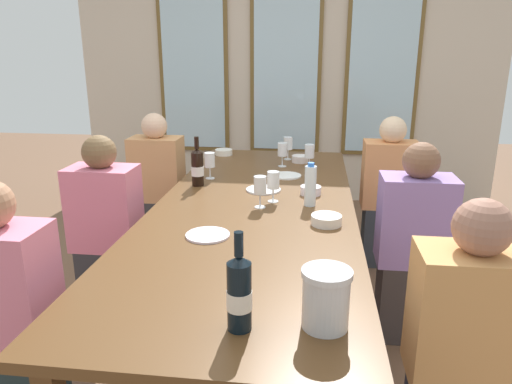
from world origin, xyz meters
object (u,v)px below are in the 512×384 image
Objects in this scene: white_plate_2 at (286,176)px; water_bottle at (310,185)px; wine_glass_5 at (273,182)px; seated_person_1 at (412,249)px; white_plate_0 at (208,235)px; wine_glass_2 at (260,186)px; wine_glass_0 at (310,152)px; metal_pitcher at (326,298)px; tasting_bowl_3 at (326,220)px; wine_glass_4 at (210,161)px; seated_person_3 at (387,196)px; dining_table at (254,215)px; white_plate_1 at (263,190)px; wine_glass_1 at (288,144)px; seated_person_0 at (107,235)px; wine_bottle_1 at (239,293)px; tasting_bowl_2 at (311,190)px; seated_person_5 at (463,358)px; seated_person_2 at (158,190)px; wine_glass_3 at (282,151)px; wine_bottle_0 at (197,167)px; tasting_bowl_0 at (300,159)px; tasting_bowl_1 at (224,152)px.

water_bottle reaches higher than white_plate_2.
wine_glass_5 is 0.16× the size of seated_person_1.
white_plate_2 is at bearing 75.33° from white_plate_0.
water_bottle is 1.38× the size of wine_glass_5.
wine_glass_0 is at bearing 74.81° from wine_glass_2.
metal_pitcher is 1.09× the size of wine_glass_2.
white_plate_0 is 1.36× the size of tasting_bowl_3.
wine_glass_4 is 0.16× the size of seated_person_3.
dining_table is 0.29m from white_plate_1.
metal_pitcher is 1.09× the size of wine_glass_4.
seated_person_0 reaches higher than wine_glass_1.
wine_bottle_1 is at bearing -74.66° from wine_glass_4.
tasting_bowl_2 is 1.34m from seated_person_5.
wine_glass_5 is (-0.21, 0.04, 0.00)m from water_bottle.
wine_glass_0 is at bearing -2.32° from seated_person_2.
wine_glass_3 is at bearing -96.35° from wine_glass_1.
white_plate_0 is at bearing -104.67° from white_plate_2.
wine_bottle_0 is 0.28× the size of seated_person_1.
tasting_bowl_0 is 1.27m from seated_person_1.
water_bottle is 1.38× the size of wine_glass_1.
water_bottle is 0.22× the size of seated_person_1.
metal_pitcher is at bearing -77.49° from wine_glass_5.
white_plate_0 is 1.68× the size of tasting_bowl_2.
seated_person_1 reaches higher than wine_glass_2.
wine_glass_2 is at bearing -105.19° from wine_glass_0.
seated_person_5 is (1.27, -2.20, -0.24)m from tasting_bowl_1.
white_plate_1 is at bearing 93.01° from wine_glass_2.
tasting_bowl_0 is at bearing 49.59° from wine_bottle_0.
wine_bottle_1 is at bearing -90.12° from wine_glass_1.
seated_person_3 reaches higher than tasting_bowl_3.
seated_person_0 and seated_person_1 have the same top height.
seated_person_5 reaches higher than white_plate_1.
metal_pitcher is 1.09× the size of wine_glass_1.
white_plate_0 and white_plate_2 have the same top height.
metal_pitcher is 1.16m from wine_glass_2.
tasting_bowl_1 reaches higher than white_plate_0.
seated_person_2 is at bearing -167.06° from wine_glass_1.
seated_person_0 is 0.93m from seated_person_2.
tasting_bowl_2 is (-0.06, 1.39, -0.07)m from metal_pitcher.
seated_person_1 reaches higher than wine_bottle_1.
seated_person_2 is (-0.95, 0.01, -0.33)m from wine_glass_3.
wine_glass_0 is at bearing 76.88° from wine_glass_5.
seated_person_5 is at bearing -64.98° from tasting_bowl_2.
seated_person_1 is at bearing 66.79° from metal_pitcher.
wine_glass_3 is 1.36m from seated_person_0.
wine_glass_0 is at bearing -171.11° from seated_person_3.
seated_person_1 is 1.95m from seated_person_2.
seated_person_1 reaches higher than wine_glass_4.
wine_bottle_1 is 2.35m from seated_person_2.
seated_person_0 reaches higher than wine_glass_4.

